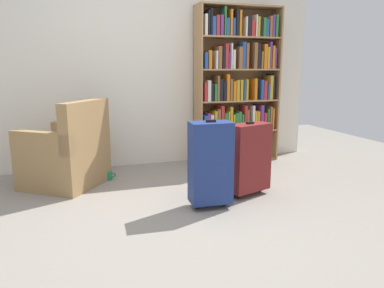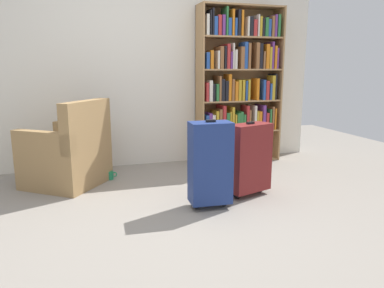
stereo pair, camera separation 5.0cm
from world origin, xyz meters
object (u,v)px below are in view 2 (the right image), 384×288
(bookshelf, at_px, (239,79))
(mug, at_px, (110,175))
(suitcase_dark_red, at_px, (249,158))
(armchair, at_px, (68,156))
(suitcase_navy_blue, at_px, (210,163))

(bookshelf, relative_size, mug, 16.47)
(mug, bearing_deg, suitcase_dark_red, -36.36)
(mug, bearing_deg, armchair, -171.46)
(mug, distance_m, suitcase_dark_red, 1.58)
(mug, relative_size, suitcase_dark_red, 0.17)
(bookshelf, bearing_deg, mug, -167.35)
(bookshelf, xyz_separation_m, armchair, (-2.13, -0.45, -0.76))
(bookshelf, height_order, armchair, bookshelf)
(suitcase_navy_blue, bearing_deg, suitcase_dark_red, 22.02)
(armchair, distance_m, suitcase_dark_red, 1.88)
(armchair, xyz_separation_m, suitcase_navy_blue, (1.21, -1.04, 0.09))
(armchair, bearing_deg, suitcase_navy_blue, -40.91)
(bookshelf, distance_m, mug, 2.03)
(bookshelf, relative_size, suitcase_navy_blue, 2.51)
(bookshelf, relative_size, suitcase_dark_red, 2.74)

